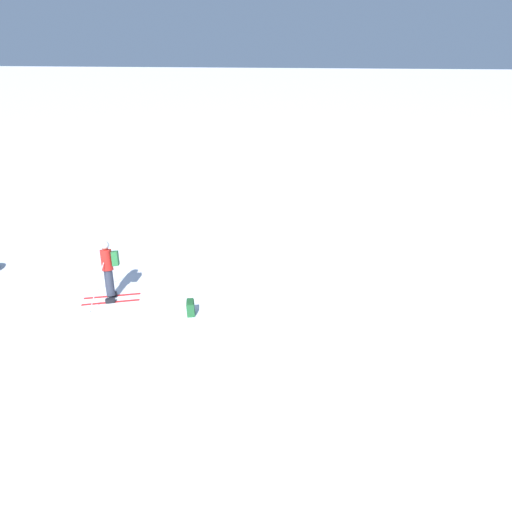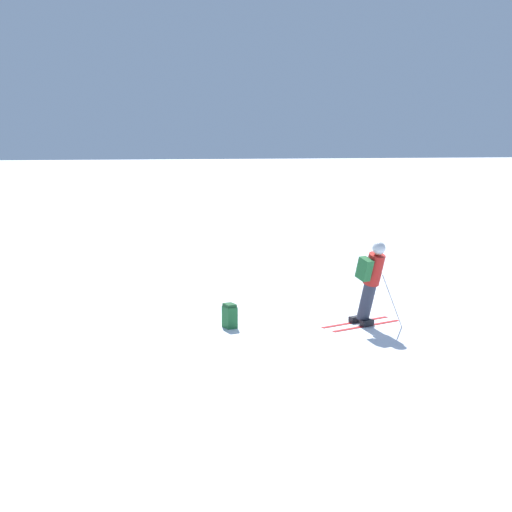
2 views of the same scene
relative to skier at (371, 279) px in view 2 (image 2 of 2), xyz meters
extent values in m
plane|color=white|center=(1.45, 0.06, -1.02)|extent=(300.00, 300.00, 0.00)
cube|color=red|center=(0.11, 0.01, -1.01)|extent=(0.60, 1.69, 0.01)
cube|color=red|center=(0.46, 0.11, -1.01)|extent=(0.60, 1.69, 0.01)
cube|color=black|center=(0.11, 0.01, -0.94)|extent=(0.22, 0.31, 0.12)
cube|color=black|center=(0.46, 0.11, -0.94)|extent=(0.22, 0.31, 0.12)
cylinder|color=#2D3342|center=(0.14, 0.02, -0.49)|extent=(0.53, 0.39, 0.86)
cylinder|color=red|center=(-0.05, -0.04, 0.21)|extent=(0.58, 0.47, 0.71)
sphere|color=tan|center=(-0.17, -0.08, 0.63)|extent=(0.34, 0.31, 0.29)
sphere|color=silver|center=(-0.17, -0.08, 0.65)|extent=(0.39, 0.35, 0.33)
cube|color=#236633|center=(-0.14, 0.20, 0.24)|extent=(0.43, 0.29, 0.50)
cylinder|color=#B7B7BC|center=(-0.19, -0.40, -0.45)|extent=(0.10, 0.52, 1.14)
cylinder|color=#B7B7BC|center=(0.61, -0.15, -0.39)|extent=(0.90, 0.28, 1.27)
cube|color=#236633|center=(0.74, 2.77, -0.80)|extent=(0.34, 0.29, 0.44)
cube|color=#1A4C26|center=(0.74, 2.77, -0.55)|extent=(0.31, 0.26, 0.06)
camera|label=1|loc=(10.08, 5.96, 6.06)|focal=28.00mm
camera|label=2|loc=(-13.10, 5.95, 2.73)|focal=50.00mm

